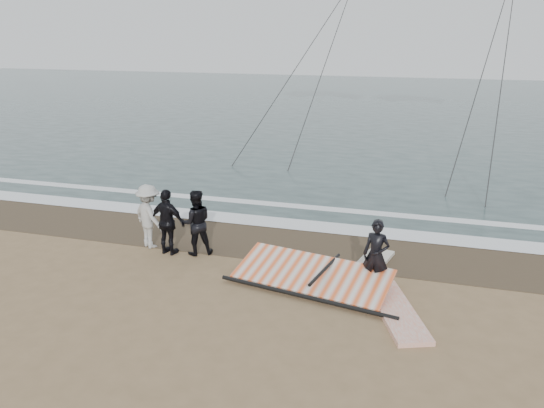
# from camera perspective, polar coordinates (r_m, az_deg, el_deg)

# --- Properties ---
(ground) EXTENTS (120.00, 120.00, 0.00)m
(ground) POSITION_cam_1_polar(r_m,az_deg,el_deg) (10.66, 1.25, -13.66)
(ground) COLOR #8C704C
(ground) RESTS_ON ground
(sea) EXTENTS (120.00, 54.00, 0.02)m
(sea) POSITION_cam_1_polar(r_m,az_deg,el_deg) (42.19, 12.92, 10.15)
(sea) COLOR #233838
(sea) RESTS_ON ground
(wet_sand) EXTENTS (120.00, 2.80, 0.01)m
(wet_sand) POSITION_cam_1_polar(r_m,az_deg,el_deg) (14.58, 5.77, -4.55)
(wet_sand) COLOR #4C3D2B
(wet_sand) RESTS_ON ground
(foam_near) EXTENTS (120.00, 0.90, 0.01)m
(foam_near) POSITION_cam_1_polar(r_m,az_deg,el_deg) (15.86, 6.69, -2.58)
(foam_near) COLOR white
(foam_near) RESTS_ON sea
(foam_far) EXTENTS (120.00, 0.45, 0.01)m
(foam_far) POSITION_cam_1_polar(r_m,az_deg,el_deg) (17.44, 7.62, -0.66)
(foam_far) COLOR white
(foam_far) RESTS_ON sea
(man_main) EXTENTS (0.67, 0.52, 1.64)m
(man_main) POSITION_cam_1_polar(r_m,az_deg,el_deg) (12.18, 11.13, -5.38)
(man_main) COLOR black
(man_main) RESTS_ON ground
(board_white) EXTENTS (1.58, 2.66, 0.10)m
(board_white) POSITION_cam_1_polar(r_m,az_deg,el_deg) (11.58, 13.19, -11.09)
(board_white) COLOR silver
(board_white) RESTS_ON ground
(board_cream) EXTENTS (1.18, 2.46, 0.10)m
(board_cream) POSITION_cam_1_polar(r_m,az_deg,el_deg) (13.38, 10.24, -6.71)
(board_cream) COLOR beige
(board_cream) RESTS_ON ground
(trio_cluster) EXTENTS (2.58, 1.17, 1.76)m
(trio_cluster) POSITION_cam_1_polar(r_m,az_deg,el_deg) (14.20, -11.06, -1.67)
(trio_cluster) COLOR black
(trio_cluster) RESTS_ON ground
(sail_rig) EXTENTS (4.10, 2.35, 0.49)m
(sail_rig) POSITION_cam_1_polar(r_m,az_deg,el_deg) (12.50, 4.14, -7.60)
(sail_rig) COLOR black
(sail_rig) RESTS_ON ground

